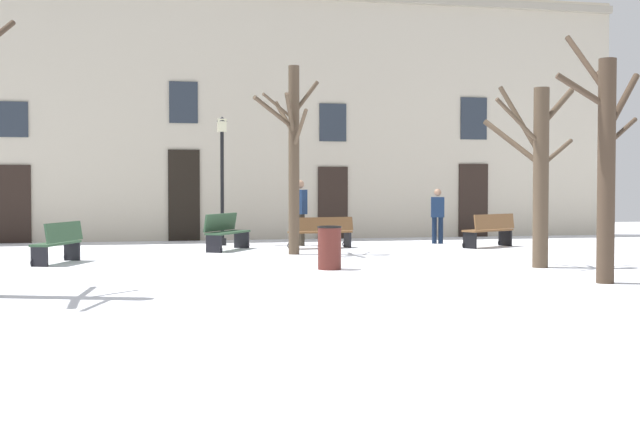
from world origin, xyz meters
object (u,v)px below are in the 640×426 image
(tree_right_of_center, at_px, (293,152))
(tree_center, at_px, (539,169))
(litter_bin, at_px, (329,248))
(person_strolling, at_px, (438,214))
(bench_near_lamp, at_px, (226,232))
(bench_facing_shops, at_px, (321,232))
(streetlamp, at_px, (222,166))
(tree_near_facade, at_px, (606,157))
(bench_near_center_tree, at_px, (490,230))
(person_crossing_plaza, at_px, (300,209))
(bench_far_corner, at_px, (59,242))

(tree_right_of_center, xyz_separation_m, tree_center, (4.33, -4.12, -0.49))
(litter_bin, relative_size, person_strolling, 0.55)
(bench_near_lamp, relative_size, bench_facing_shops, 0.99)
(tree_right_of_center, height_order, streetlamp, tree_right_of_center)
(tree_center, height_order, bench_facing_shops, tree_center)
(tree_center, bearing_deg, litter_bin, 173.32)
(tree_near_facade, height_order, bench_near_center_tree, tree_near_facade)
(bench_near_center_tree, relative_size, person_strolling, 1.07)
(tree_right_of_center, relative_size, person_crossing_plaza, 2.49)
(bench_facing_shops, distance_m, person_crossing_plaza, 1.25)
(person_strolling, relative_size, person_crossing_plaza, 0.86)
(tree_near_facade, xyz_separation_m, person_crossing_plaza, (-3.50, 9.49, -1.11))
(streetlamp, xyz_separation_m, bench_facing_shops, (2.46, -1.67, -1.77))
(tree_near_facade, bearing_deg, person_strolling, 86.76)
(bench_far_corner, xyz_separation_m, bench_facing_shops, (6.36, 2.90, -0.01))
(litter_bin, bearing_deg, bench_far_corner, 155.92)
(bench_near_center_tree, bearing_deg, streetlamp, -45.90)
(tree_center, bearing_deg, tree_near_facade, -93.26)
(bench_far_corner, distance_m, person_strolling, 10.77)
(tree_center, height_order, bench_near_center_tree, tree_center)
(bench_near_lamp, xyz_separation_m, bench_facing_shops, (2.53, 0.10, -0.04))
(litter_bin, bearing_deg, tree_right_of_center, 91.23)
(tree_near_facade, distance_m, tree_right_of_center, 7.96)
(person_crossing_plaza, bearing_deg, streetlamp, -141.89)
(tree_right_of_center, bearing_deg, person_strolling, 29.78)
(streetlamp, bearing_deg, tree_right_of_center, -67.21)
(bench_near_center_tree, bearing_deg, bench_far_corner, -16.12)
(tree_right_of_center, xyz_separation_m, person_crossing_plaza, (0.68, 2.72, -1.45))
(bench_near_center_tree, height_order, bench_far_corner, bench_near_center_tree)
(tree_right_of_center, relative_size, bench_facing_shops, 2.58)
(bench_near_center_tree, bearing_deg, bench_facing_shops, -35.46)
(bench_near_lamp, height_order, bench_far_corner, bench_near_lamp)
(tree_near_facade, xyz_separation_m, litter_bin, (-4.10, 3.14, -1.71))
(streetlamp, bearing_deg, bench_far_corner, -130.50)
(tree_near_facade, height_order, bench_facing_shops, tree_near_facade)
(bench_far_corner, bearing_deg, litter_bin, 87.97)
(tree_near_facade, height_order, person_strolling, tree_near_facade)
(tree_center, relative_size, bench_facing_shops, 2.12)
(bench_facing_shops, bearing_deg, bench_near_lamp, -6.58)
(bench_near_lamp, height_order, person_crossing_plaza, person_crossing_plaza)
(tree_right_of_center, distance_m, bench_facing_shops, 2.85)
(tree_center, xyz_separation_m, litter_bin, (-4.25, 0.50, -1.56))
(streetlamp, bearing_deg, bench_near_center_tree, -17.81)
(tree_right_of_center, bearing_deg, streetlamp, 112.79)
(bench_facing_shops, height_order, person_strolling, person_strolling)
(bench_far_corner, xyz_separation_m, person_strolling, (10.02, 3.92, 0.42))
(streetlamp, relative_size, person_strolling, 2.27)
(bench_near_center_tree, bearing_deg, tree_center, 48.16)
(bench_facing_shops, xyz_separation_m, person_strolling, (3.66, 1.01, 0.43))
(bench_near_lamp, distance_m, bench_far_corner, 4.75)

